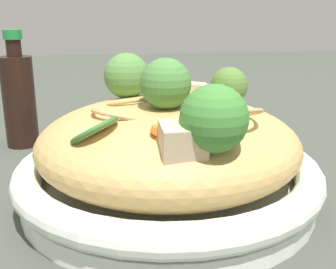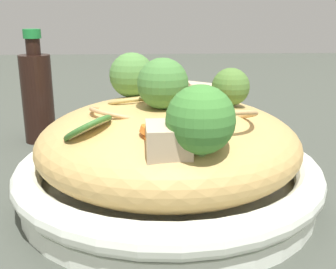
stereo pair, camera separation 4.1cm
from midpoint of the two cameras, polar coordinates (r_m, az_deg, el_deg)
ground_plane at (r=0.43m, az=-2.73°, el=-8.78°), size 3.00×3.00×0.00m
serving_bowl at (r=0.42m, az=-2.77°, el=-5.93°), size 0.30×0.30×0.05m
noodle_heap at (r=0.41m, az=-2.85°, el=-1.15°), size 0.26×0.26×0.10m
broccoli_florets at (r=0.37m, az=-2.20°, el=5.80°), size 0.23×0.15×0.07m
carrot_coins at (r=0.34m, az=-1.43°, el=1.18°), size 0.09×0.08×0.02m
zucchini_slices at (r=0.36m, az=-5.15°, el=2.65°), size 0.09×0.15×0.04m
chicken_chunks at (r=0.36m, az=-0.43°, el=2.08°), size 0.17×0.08×0.04m
soy_sauce_bottle at (r=0.62m, az=-21.60°, el=4.61°), size 0.04×0.04×0.16m
chopsticks_pair at (r=0.75m, az=0.75°, el=2.54°), size 0.02×0.24×0.01m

